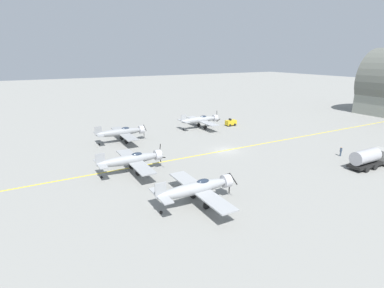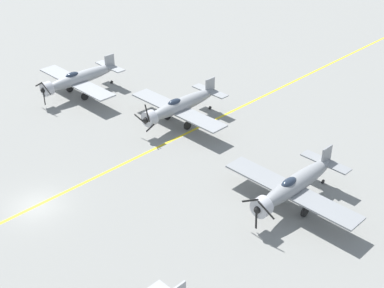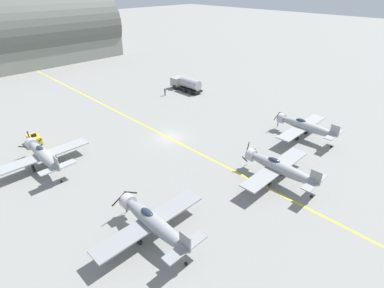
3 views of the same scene
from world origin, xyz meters
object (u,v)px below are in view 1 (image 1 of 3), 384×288
Objects in this scene: airplane_near_right at (197,188)px; airplane_near_center at (132,160)px; tow_tractor at (231,123)px; airplane_mid_left at (201,120)px; airplane_near_left at (122,132)px; fuel_tanker at (370,158)px; ground_crew_walking at (341,151)px.

airplane_near_right is 1.00× the size of airplane_near_center.
airplane_near_right is 4.62× the size of tow_tractor.
airplane_mid_left is (-32.25, 19.67, 0.00)m from airplane_near_right.
airplane_near_right is 13.52m from airplane_near_center.
airplane_near_left is at bearing -93.43° from airplane_mid_left.
airplane_near_left reaches higher than fuel_tanker.
fuel_tanker is at bearing 59.49° from airplane_near_center.
fuel_tanker reaches higher than tow_tractor.
tow_tractor is at bearing 115.02° from airplane_near_center.
fuel_tanker is (34.78, 9.62, -0.50)m from airplane_mid_left.
airplane_mid_left is 8.02m from tow_tractor.
airplane_near_right is at bearing -42.16° from airplane_mid_left.
airplane_near_right is 1.00× the size of airplane_near_left.
tow_tractor reaches higher than ground_crew_walking.
airplane_mid_left is 1.50× the size of fuel_tanker.
ground_crew_walking is at bearing 68.20° from airplane_near_center.
airplane_near_right is at bearing -84.41° from ground_crew_walking.
airplane_near_left is at bearing -171.61° from airplane_near_right.
tow_tractor is at bearing -176.88° from fuel_tanker.
fuel_tanker is (2.53, 29.29, -0.50)m from airplane_near_right.
airplane_near_right is 30.26m from ground_crew_walking.
airplane_mid_left is 19.77m from airplane_near_left.
airplane_near_center reaches higher than airplane_near_right.
tow_tractor is (-17.76, 30.83, -1.22)m from airplane_near_center.
ground_crew_walking is (29.30, 10.43, -1.11)m from airplane_mid_left.
fuel_tanker is at bearing 4.68° from airplane_mid_left.
airplane_near_left is 4.62× the size of tow_tractor.
fuel_tanker is (15.63, 32.65, -0.50)m from airplane_near_center.
airplane_near_center is at bearing -61.02° from airplane_mid_left.
airplane_near_center is 1.00× the size of airplane_mid_left.
airplane_mid_left is at bearing 91.60° from airplane_near_left.
airplane_near_right is at bearing -41.68° from tow_tractor.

